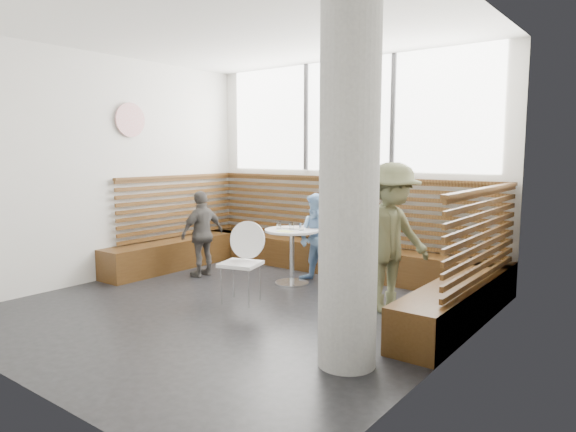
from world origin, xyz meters
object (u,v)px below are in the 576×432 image
Objects in this scene: cafe_table at (292,245)px; cafe_chair at (245,255)px; adult_man at (391,238)px; child_back at (318,239)px; concrete_column at (349,180)px; child_left at (202,234)px.

cafe_chair is (0.04, -1.02, 0.02)m from cafe_table.
adult_man is 1.52m from child_back.
cafe_table is 0.45× the size of adult_man.
child_back is at bearing 48.58° from cafe_table.
child_back reaches higher than cafe_chair.
cafe_table is at bearing -128.12° from child_back.
cafe_chair is at bearing 155.67° from concrete_column.
adult_man is at bearing 103.41° from concrete_column.
child_back is at bearing 88.29° from adult_man.
cafe_table is 1.02m from cafe_chair.
concrete_column is at bearing -47.68° from child_back.
concrete_column is 3.80m from child_left.
adult_man reaches higher than child_left.
concrete_column reaches higher than child_left.
child_back is (0.20, 1.30, 0.05)m from cafe_chair.
concrete_column is 4.15× the size of cafe_table.
child_left is (-1.34, -0.42, 0.08)m from cafe_table.
child_back is (0.25, 0.28, 0.08)m from cafe_table.
child_left is (-3.36, 1.50, -0.97)m from concrete_column.
adult_man is (1.59, 0.72, 0.28)m from cafe_chair.
cafe_table is at bearing 76.44° from cafe_chair.
concrete_column is 2.55× the size of child_back.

